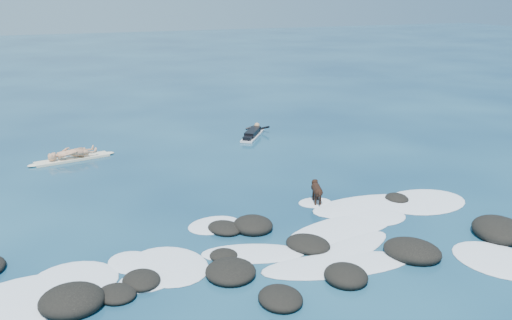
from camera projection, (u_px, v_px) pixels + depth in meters
name	position (u px, v px, depth m)	size (l,w,h in m)	color
ground	(248.00, 237.00, 15.78)	(160.00, 160.00, 0.00)	#0A2642
reef_rocks	(296.00, 256.00, 14.42)	(15.21, 6.65, 0.61)	black
breaking_foam	(272.00, 247.00, 15.14)	(15.54, 7.15, 0.12)	white
standing_surfer_rig	(71.00, 141.00, 22.62)	(3.48, 1.18, 1.99)	#F1E5C1
paddling_surfer_rig	(253.00, 133.00, 26.45)	(2.01, 2.43, 0.47)	silver
dog	(317.00, 189.00, 18.12)	(0.51, 1.10, 0.72)	black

